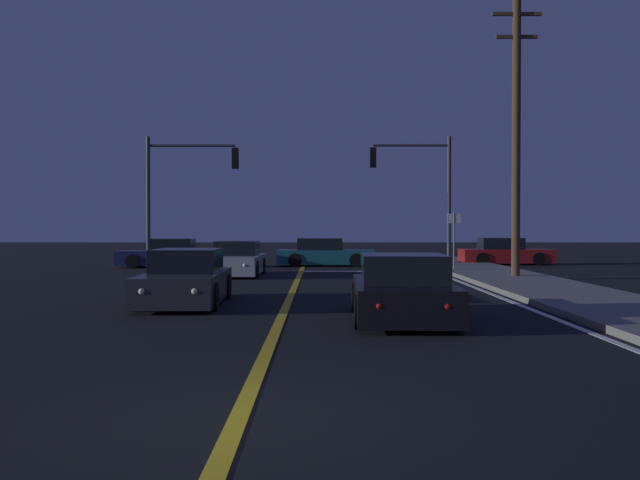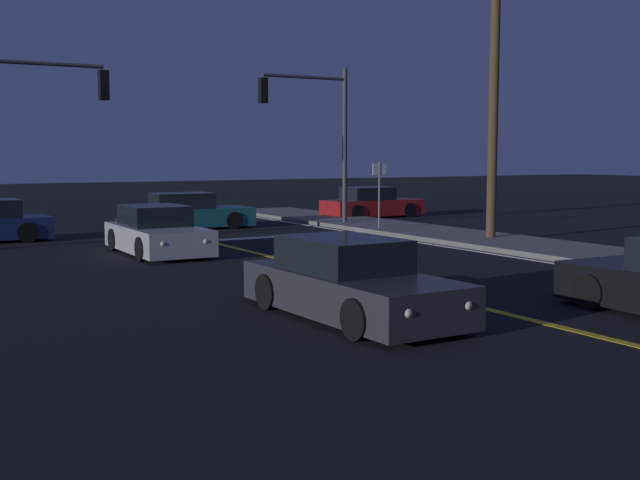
# 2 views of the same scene
# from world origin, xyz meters

# --- Properties ---
(lane_line_center) EXTENTS (0.20, 41.74, 0.01)m
(lane_line_center) POSITION_xyz_m (0.00, 12.28, 0.01)
(lane_line_center) COLOR gold
(lane_line_center) RESTS_ON ground
(lane_line_edge_right) EXTENTS (0.16, 41.74, 0.01)m
(lane_line_edge_right) POSITION_xyz_m (5.62, 12.28, 0.01)
(lane_line_edge_right) COLOR white
(lane_line_edge_right) RESTS_ON ground
(stop_bar) EXTENTS (5.87, 0.50, 0.01)m
(stop_bar) POSITION_xyz_m (2.93, 23.05, 0.01)
(stop_bar) COLOR white
(stop_bar) RESTS_ON ground
(car_mid_block_silver) EXTENTS (1.99, 4.39, 1.34)m
(car_mid_block_silver) POSITION_xyz_m (-2.42, 20.57, 0.58)
(car_mid_block_silver) COLOR #B2B5BA
(car_mid_block_silver) RESTS_ON ground
(car_lead_oncoming_teal) EXTENTS (4.74, 1.99, 1.34)m
(car_lead_oncoming_teal) POSITION_xyz_m (1.03, 27.33, 0.58)
(car_lead_oncoming_teal) COLOR #195960
(car_lead_oncoming_teal) RESTS_ON ground
(car_side_waiting_charcoal) EXTENTS (1.99, 4.62, 1.34)m
(car_side_waiting_charcoal) POSITION_xyz_m (-2.48, 10.41, 0.58)
(car_side_waiting_charcoal) COLOR #2D2D33
(car_side_waiting_charcoal) RESTS_ON ground
(car_following_oncoming_red) EXTENTS (4.55, 1.87, 1.34)m
(car_following_oncoming_red) POSITION_xyz_m (10.03, 28.54, 0.58)
(car_following_oncoming_red) COLOR maroon
(car_following_oncoming_red) RESTS_ON ground
(traffic_signal_near_right) EXTENTS (3.68, 0.28, 5.99)m
(traffic_signal_near_right) POSITION_xyz_m (5.40, 25.35, 3.97)
(traffic_signal_near_right) COLOR #38383D
(traffic_signal_near_right) RESTS_ON ground
(traffic_signal_far_left) EXTENTS (4.02, 0.28, 5.81)m
(traffic_signal_far_left) POSITION_xyz_m (-5.24, 23.95, 3.88)
(traffic_signal_far_left) COLOR #38383D
(traffic_signal_far_left) RESTS_ON ground
(utility_pole_right) EXTENTS (1.74, 0.31, 10.02)m
(utility_pole_right) POSITION_xyz_m (7.77, 18.32, 5.20)
(utility_pole_right) COLOR #4C3823
(utility_pole_right) RESTS_ON ground
(street_sign_corner) EXTENTS (0.56, 0.06, 2.49)m
(street_sign_corner) POSITION_xyz_m (6.37, 22.55, 1.67)
(street_sign_corner) COLOR slate
(street_sign_corner) RESTS_ON ground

